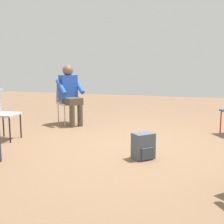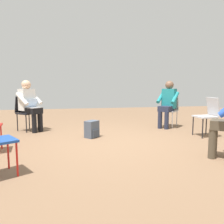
% 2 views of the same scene
% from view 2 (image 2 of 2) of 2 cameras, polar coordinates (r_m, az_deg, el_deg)
% --- Properties ---
extents(ground_plane, '(14.00, 14.00, 0.00)m').
position_cam_2_polar(ground_plane, '(4.29, 0.19, -7.95)').
color(ground_plane, brown).
extents(chair_southwest, '(0.58, 0.59, 0.85)m').
position_cam_2_polar(chair_southwest, '(5.80, -21.69, 0.35)').
color(chair_southwest, black).
rests_on(chair_southwest, ground).
extents(chair_north, '(0.41, 0.45, 0.85)m').
position_cam_2_polar(chair_north, '(5.19, 23.81, -0.42)').
color(chair_north, '#B7B7BC').
rests_on(chair_north, ground).
extents(chair_northwest, '(0.58, 0.59, 0.85)m').
position_cam_2_polar(chair_northwest, '(6.14, 14.86, 0.91)').
color(chair_northwest, '#B7B7BC').
rests_on(chair_northwest, ground).
extents(person_with_laptop, '(0.64, 0.64, 1.24)m').
position_cam_2_polar(person_with_laptop, '(5.64, -20.75, 2.24)').
color(person_with_laptop, black).
rests_on(person_with_laptop, ground).
extents(person_in_teal, '(0.63, 0.63, 1.24)m').
position_cam_2_polar(person_in_teal, '(5.97, 14.34, 2.68)').
color(person_in_teal, '#23283D').
rests_on(person_in_teal, ground).
extents(backpack_near_laptop_user, '(0.34, 0.34, 0.36)m').
position_cam_2_polar(backpack_near_laptop_user, '(4.70, -5.30, -4.73)').
color(backpack_near_laptop_user, '#475160').
rests_on(backpack_near_laptop_user, ground).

